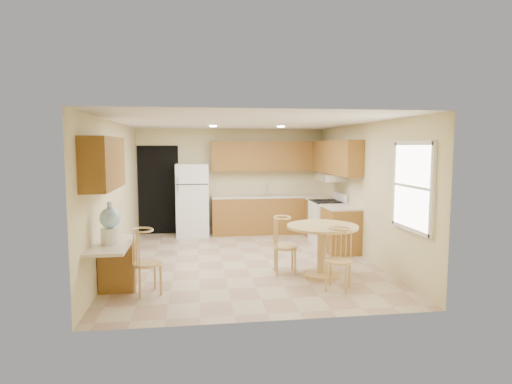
{
  "coord_description": "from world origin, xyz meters",
  "views": [
    {
      "loc": [
        -0.85,
        -7.58,
        2.06
      ],
      "look_at": [
        0.25,
        0.3,
        1.23
      ],
      "focal_mm": 30.0,
      "sensor_mm": 36.0,
      "label": 1
    }
  ],
  "objects": [
    {
      "name": "counter_back",
      "position": [
        0.88,
        2.45,
        0.89
      ],
      "size": [
        2.75,
        0.63,
        0.04
      ],
      "primitive_type": "cube",
      "color": "beige",
      "rests_on": "base_cab_back"
    },
    {
      "name": "dining_table",
      "position": [
        1.12,
        -1.12,
        0.54
      ],
      "size": [
        1.12,
        1.12,
        0.83
      ],
      "rotation": [
        0.0,
        0.0,
        0.16
      ],
      "color": "tan",
      "rests_on": "floor"
    },
    {
      "name": "ceiling",
      "position": [
        0.0,
        0.0,
        2.5
      ],
      "size": [
        4.5,
        5.5,
        0.02
      ],
      "primitive_type": "cube",
      "color": "white",
      "rests_on": "wall_back"
    },
    {
      "name": "desk_top",
      "position": [
        -2.0,
        -1.7,
        0.75
      ],
      "size": [
        0.5,
        1.2,
        0.04
      ],
      "primitive_type": "cube",
      "color": "beige",
      "rests_on": "desk_pedestal"
    },
    {
      "name": "desk_pedestal",
      "position": [
        -2.0,
        -1.32,
        0.36
      ],
      "size": [
        0.48,
        0.42,
        0.72
      ],
      "primitive_type": "cube",
      "color": "#906024",
      "rests_on": "floor"
    },
    {
      "name": "wall_back",
      "position": [
        0.0,
        2.75,
        1.25
      ],
      "size": [
        4.5,
        0.02,
        2.5
      ],
      "primitive_type": "cube",
      "color": "beige",
      "rests_on": "floor"
    },
    {
      "name": "counter_right_a",
      "position": [
        1.95,
        1.85,
        0.89
      ],
      "size": [
        0.63,
        0.59,
        0.04
      ],
      "primitive_type": "cube",
      "color": "beige",
      "rests_on": "base_cab_right_a"
    },
    {
      "name": "chair_desk",
      "position": [
        -1.55,
        -1.67,
        0.56
      ],
      "size": [
        0.41,
        0.53,
        0.92
      ],
      "rotation": [
        0.0,
        0.0,
        -1.2
      ],
      "color": "tan",
      "rests_on": "floor"
    },
    {
      "name": "floor",
      "position": [
        0.0,
        0.0,
        0.0
      ],
      "size": [
        5.5,
        5.5,
        0.0
      ],
      "primitive_type": "plane",
      "color": "tan",
      "rests_on": "ground"
    },
    {
      "name": "base_cab_back",
      "position": [
        0.88,
        2.45,
        0.43
      ],
      "size": [
        2.75,
        0.6,
        0.87
      ],
      "primitive_type": "cube",
      "color": "#906024",
      "rests_on": "floor"
    },
    {
      "name": "upper_cab_left",
      "position": [
        -2.08,
        -1.6,
        1.85
      ],
      "size": [
        0.33,
        1.4,
        0.7
      ],
      "primitive_type": "cube",
      "color": "#906024",
      "rests_on": "wall_left"
    },
    {
      "name": "range_hood",
      "position": [
        2.0,
        1.18,
        1.42
      ],
      "size": [
        0.5,
        0.76,
        0.14
      ],
      "primitive_type": "cube",
      "color": "silver",
      "rests_on": "upper_cab_right"
    },
    {
      "name": "wall_right",
      "position": [
        2.25,
        0.0,
        1.25
      ],
      "size": [
        0.02,
        5.5,
        2.5
      ],
      "primitive_type": "cube",
      "color": "beige",
      "rests_on": "floor"
    },
    {
      "name": "chair_table_b",
      "position": [
        1.17,
        -1.85,
        0.55
      ],
      "size": [
        0.4,
        0.46,
        0.9
      ],
      "rotation": [
        0.0,
        0.0,
        2.62
      ],
      "color": "tan",
      "rests_on": "floor"
    },
    {
      "name": "upper_cab_back",
      "position": [
        0.88,
        2.58,
        1.85
      ],
      "size": [
        2.75,
        0.33,
        0.7
      ],
      "primitive_type": "cube",
      "color": "#906024",
      "rests_on": "wall_back"
    },
    {
      "name": "stove",
      "position": [
        1.92,
        1.18,
        0.47
      ],
      "size": [
        0.65,
        0.76,
        1.09
      ],
      "color": "white",
      "rests_on": "floor"
    },
    {
      "name": "can_light_a",
      "position": [
        -0.5,
        1.2,
        2.48
      ],
      "size": [
        0.14,
        0.14,
        0.02
      ],
      "primitive_type": "cylinder",
      "color": "white",
      "rests_on": "ceiling"
    },
    {
      "name": "base_cab_right_a",
      "position": [
        1.95,
        1.85,
        0.43
      ],
      "size": [
        0.6,
        0.59,
        0.87
      ],
      "primitive_type": "cube",
      "color": "#906024",
      "rests_on": "floor"
    },
    {
      "name": "can_light_b",
      "position": [
        0.9,
        1.2,
        2.48
      ],
      "size": [
        0.14,
        0.14,
        0.02
      ],
      "primitive_type": "cylinder",
      "color": "white",
      "rests_on": "ceiling"
    },
    {
      "name": "sink",
      "position": [
        0.85,
        2.45,
        0.91
      ],
      "size": [
        0.78,
        0.44,
        0.01
      ],
      "primitive_type": "cube",
      "color": "silver",
      "rests_on": "counter_back"
    },
    {
      "name": "wall_left",
      "position": [
        -2.25,
        0.0,
        1.25
      ],
      "size": [
        0.02,
        5.5,
        2.5
      ],
      "primitive_type": "cube",
      "color": "beige",
      "rests_on": "floor"
    },
    {
      "name": "upper_cab_right",
      "position": [
        2.08,
        1.21,
        1.85
      ],
      "size": [
        0.33,
        2.42,
        0.7
      ],
      "primitive_type": "cube",
      "color": "#906024",
      "rests_on": "wall_right"
    },
    {
      "name": "counter_right_b",
      "position": [
        1.95,
        0.4,
        0.89
      ],
      "size": [
        0.63,
        0.8,
        0.04
      ],
      "primitive_type": "cube",
      "color": "beige",
      "rests_on": "base_cab_right_b"
    },
    {
      "name": "window",
      "position": [
        2.23,
        -1.85,
        1.5
      ],
      "size": [
        0.06,
        1.12,
        1.3
      ],
      "color": "white",
      "rests_on": "wall_right"
    },
    {
      "name": "chair_table_a",
      "position": [
        0.57,
        -0.96,
        0.57
      ],
      "size": [
        0.41,
        0.53,
        0.93
      ],
      "rotation": [
        0.0,
        0.0,
        -1.64
      ],
      "color": "tan",
      "rests_on": "floor"
    },
    {
      "name": "wall_front",
      "position": [
        0.0,
        -2.75,
        1.25
      ],
      "size": [
        4.5,
        0.02,
        2.5
      ],
      "primitive_type": "cube",
      "color": "beige",
      "rests_on": "floor"
    },
    {
      "name": "doorway",
      "position": [
        -1.75,
        2.73,
        1.05
      ],
      "size": [
        0.9,
        0.02,
        2.1
      ],
      "primitive_type": "cube",
      "color": "black",
      "rests_on": "floor"
    },
    {
      "name": "base_cab_right_b",
      "position": [
        1.95,
        0.4,
        0.43
      ],
      "size": [
        0.6,
        0.8,
        0.87
      ],
      "primitive_type": "cube",
      "color": "#906024",
      "rests_on": "floor"
    },
    {
      "name": "water_crock",
      "position": [
        -2.0,
        -1.74,
        1.03
      ],
      "size": [
        0.27,
        0.27,
        0.57
      ],
      "color": "white",
      "rests_on": "desk_top"
    },
    {
      "name": "refrigerator",
      "position": [
        -0.95,
        2.4,
        0.84
      ],
      "size": [
        0.74,
        0.72,
        1.68
      ],
      "color": "white",
      "rests_on": "floor"
    }
  ]
}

